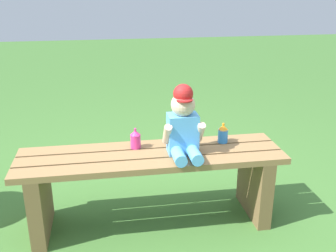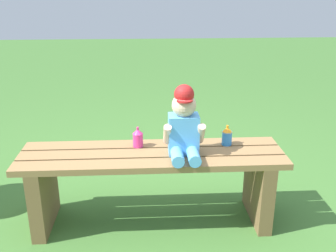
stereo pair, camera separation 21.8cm
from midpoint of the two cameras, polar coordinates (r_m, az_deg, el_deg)
ground_plane at (r=2.51m, az=0.38°, el=-13.47°), size 16.00×16.00×0.00m
park_bench at (r=2.35m, az=0.39°, el=-7.20°), size 1.53×0.40×0.46m
child_figure at (r=2.21m, az=5.14°, el=0.08°), size 0.23×0.27×0.40m
sippy_cup_left at (r=2.35m, az=-1.70°, el=-1.72°), size 0.06×0.06×0.12m
sippy_cup_right at (r=2.42m, az=11.05°, el=-1.42°), size 0.06×0.06×0.12m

